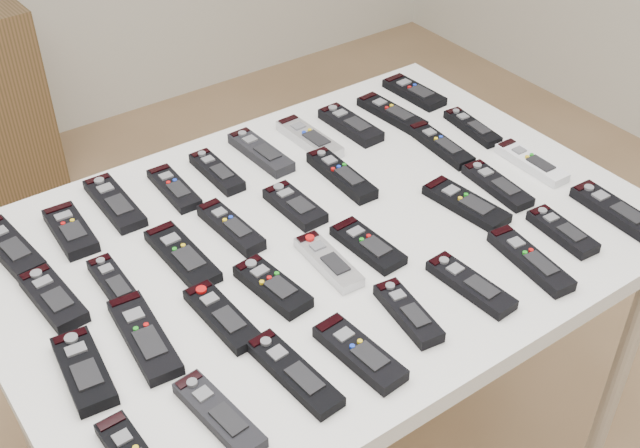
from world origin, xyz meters
TOP-DOWN VIEW (x-y plane):
  - table at (-0.01, 0.03)m, footprint 1.25×0.88m
  - remote_0 at (-0.52, 0.31)m, footprint 0.08×0.19m
  - remote_1 at (-0.40, 0.30)m, footprint 0.07×0.16m
  - remote_2 at (-0.30, 0.33)m, footprint 0.06×0.19m
  - remote_3 at (-0.18, 0.31)m, footprint 0.05×0.16m
  - remote_4 at (-0.08, 0.31)m, footprint 0.05×0.16m
  - remote_5 at (0.04, 0.32)m, footprint 0.06×0.19m
  - remote_6 at (0.16, 0.30)m, footprint 0.06×0.19m
  - remote_7 at (0.27, 0.30)m, footprint 0.06×0.18m
  - remote_8 at (0.38, 0.28)m, footprint 0.07×0.19m
  - remote_9 at (0.49, 0.33)m, footprint 0.07×0.17m
  - remote_10 at (-0.50, 0.13)m, footprint 0.07×0.17m
  - remote_11 at (-0.40, 0.10)m, footprint 0.05×0.16m
  - remote_12 at (-0.27, 0.11)m, footprint 0.06×0.19m
  - remote_13 at (-0.15, 0.13)m, footprint 0.06×0.17m
  - remote_14 at (-0.01, 0.11)m, footprint 0.06×0.15m
  - remote_15 at (0.13, 0.14)m, footprint 0.05×0.20m
  - remote_16 at (0.38, 0.11)m, footprint 0.06×0.19m
  - remote_17 at (0.49, 0.13)m, footprint 0.06×0.17m
  - remote_18 at (-0.52, -0.06)m, footprint 0.08×0.17m
  - remote_19 at (-0.41, -0.04)m, footprint 0.08×0.21m
  - remote_20 at (-0.29, -0.07)m, footprint 0.06×0.17m
  - remote_21 at (-0.18, -0.06)m, footprint 0.07×0.16m
  - remote_22 at (-0.06, -0.06)m, footprint 0.06×0.17m
  - remote_23 at (0.03, -0.07)m, footprint 0.07×0.16m
  - remote_24 at (0.27, -0.08)m, footprint 0.08×0.19m
  - remote_25 at (0.37, -0.07)m, footprint 0.06×0.17m
  - remote_26 at (0.49, -0.05)m, footprint 0.05×0.18m
  - remote_28 at (-0.39, -0.25)m, footprint 0.07×0.18m
  - remote_29 at (-0.26, -0.25)m, footprint 0.06×0.19m
  - remote_30 at (-0.15, -0.28)m, footprint 0.07×0.17m
  - remote_31 at (-0.03, -0.25)m, footprint 0.07×0.16m
  - remote_32 at (0.11, -0.26)m, footprint 0.06×0.18m
  - remote_33 at (0.24, -0.28)m, footprint 0.07×0.19m
  - remote_34 at (0.36, -0.25)m, footprint 0.06×0.15m
  - remote_35 at (0.49, -0.27)m, footprint 0.06×0.20m

SIDE VIEW (x-z plane):
  - table at x=-0.01m, z-range 0.33..1.11m
  - remote_3 at x=-0.18m, z-range 0.78..0.80m
  - remote_17 at x=0.49m, z-range 0.78..0.80m
  - remote_23 at x=0.03m, z-range 0.78..0.80m
  - remote_9 at x=0.49m, z-range 0.78..0.80m
  - remote_2 at x=-0.30m, z-range 0.78..0.80m
  - remote_8 at x=0.38m, z-range 0.78..0.80m
  - remote_12 at x=-0.27m, z-range 0.78..0.80m
  - remote_25 at x=0.37m, z-range 0.78..0.80m
  - remote_20 at x=-0.29m, z-range 0.78..0.80m
  - remote_22 at x=-0.06m, z-range 0.78..0.80m
  - remote_24 at x=0.27m, z-range 0.78..0.80m
  - remote_29 at x=-0.26m, z-range 0.78..0.80m
  - remote_26 at x=0.49m, z-range 0.78..0.80m
  - remote_16 at x=0.38m, z-range 0.78..0.80m
  - remote_4 at x=-0.08m, z-range 0.78..0.80m
  - remote_32 at x=0.11m, z-range 0.78..0.80m
  - remote_11 at x=-0.40m, z-range 0.78..0.80m
  - remote_19 at x=-0.41m, z-range 0.78..0.80m
  - remote_34 at x=0.36m, z-range 0.78..0.80m
  - remote_14 at x=-0.01m, z-range 0.78..0.80m
  - remote_28 at x=-0.39m, z-range 0.78..0.80m
  - remote_5 at x=0.04m, z-range 0.78..0.80m
  - remote_1 at x=-0.40m, z-range 0.78..0.80m
  - remote_7 at x=0.27m, z-range 0.78..0.80m
  - remote_6 at x=0.16m, z-range 0.78..0.80m
  - remote_35 at x=0.49m, z-range 0.78..0.80m
  - remote_0 at x=-0.52m, z-range 0.78..0.80m
  - remote_33 at x=0.24m, z-range 0.78..0.80m
  - remote_31 at x=-0.03m, z-range 0.78..0.80m
  - remote_10 at x=-0.50m, z-range 0.78..0.80m
  - remote_30 at x=-0.15m, z-range 0.78..0.80m
  - remote_21 at x=-0.18m, z-range 0.78..0.80m
  - remote_13 at x=-0.15m, z-range 0.78..0.80m
  - remote_15 at x=0.13m, z-range 0.78..0.80m
  - remote_18 at x=-0.52m, z-range 0.78..0.80m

